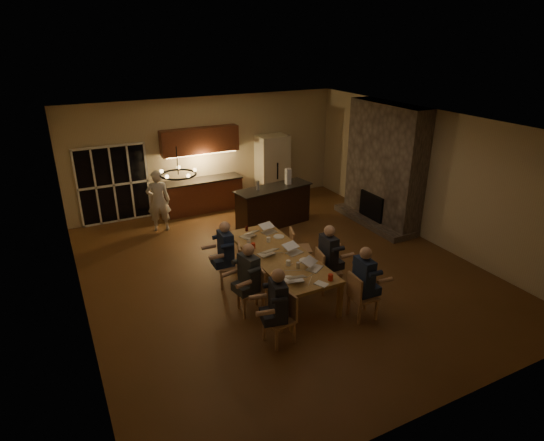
{
  "coord_description": "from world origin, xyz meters",
  "views": [
    {
      "loc": [
        -4.14,
        -7.75,
        4.85
      ],
      "look_at": [
        -0.06,
        0.3,
        1.08
      ],
      "focal_mm": 30.0,
      "sensor_mm": 36.0,
      "label": 1
    }
  ],
  "objects_px": {
    "person_right_near": "(363,282)",
    "laptop_c": "(266,249)",
    "person_right_mid": "(328,257)",
    "plate_far": "(279,237)",
    "bar_bottle": "(258,185)",
    "person_left_far": "(226,253)",
    "standing_person": "(158,201)",
    "refrigerator": "(272,168)",
    "chair_left_near": "(279,319)",
    "laptop_e": "(248,232)",
    "chair_left_mid": "(251,291)",
    "person_left_mid": "(249,278)",
    "can_silver": "(298,265)",
    "bar_island": "(273,206)",
    "plate_near": "(306,261)",
    "laptop_d": "(294,248)",
    "redcup_mid": "(253,246)",
    "chair_right_far": "(301,248)",
    "can_cola": "(247,228)",
    "person_left_near": "(278,307)",
    "chandelier": "(178,174)",
    "mug_back": "(249,240)",
    "laptop_a": "(294,275)",
    "plate_left": "(288,279)",
    "mug_front": "(288,263)",
    "laptop_b": "(315,263)",
    "redcup_near": "(331,277)",
    "dining_table": "(279,270)",
    "chair_right_mid": "(329,270)",
    "chair_left_far": "(230,265)",
    "bar_blender": "(288,176)",
    "laptop_f": "(269,228)",
    "chair_right_near": "(363,296)"
  },
  "relations": [
    {
      "from": "person_left_near",
      "to": "mug_front",
      "type": "distance_m",
      "value": 1.33
    },
    {
      "from": "dining_table",
      "to": "can_silver",
      "type": "relative_size",
      "value": 24.88
    },
    {
      "from": "chair_left_mid",
      "to": "can_cola",
      "type": "distance_m",
      "value": 2.06
    },
    {
      "from": "laptop_d",
      "to": "person_left_far",
      "type": "bearing_deg",
      "value": 133.88
    },
    {
      "from": "laptop_d",
      "to": "standing_person",
      "type": "bearing_deg",
      "value": 98.44
    },
    {
      "from": "laptop_e",
      "to": "laptop_f",
      "type": "relative_size",
      "value": 1.0
    },
    {
      "from": "person_left_mid",
      "to": "chandelier",
      "type": "height_order",
      "value": "chandelier"
    },
    {
      "from": "bar_island",
      "to": "chair_left_near",
      "type": "relative_size",
      "value": 2.37
    },
    {
      "from": "chair_left_near",
      "to": "can_silver",
      "type": "bearing_deg",
      "value": 127.63
    },
    {
      "from": "redcup_near",
      "to": "plate_left",
      "type": "bearing_deg",
      "value": 151.62
    },
    {
      "from": "person_right_mid",
      "to": "standing_person",
      "type": "relative_size",
      "value": 0.84
    },
    {
      "from": "bar_island",
      "to": "chandelier",
      "type": "relative_size",
      "value": 3.65
    },
    {
      "from": "standing_person",
      "to": "refrigerator",
      "type": "bearing_deg",
      "value": -153.29
    },
    {
      "from": "chandelier",
      "to": "plate_near",
      "type": "height_order",
      "value": "chandelier"
    },
    {
      "from": "bar_island",
      "to": "laptop_c",
      "type": "height_order",
      "value": "bar_island"
    },
    {
      "from": "plate_near",
      "to": "bar_bottle",
      "type": "distance_m",
      "value": 3.47
    },
    {
      "from": "laptop_a",
      "to": "plate_left",
      "type": "bearing_deg",
      "value": -24.53
    },
    {
      "from": "person_left_near",
      "to": "chandelier",
      "type": "xyz_separation_m",
      "value": [
        -1.13,
        1.27,
        2.06
      ]
    },
    {
      "from": "chair_right_mid",
      "to": "laptop_e",
      "type": "bearing_deg",
      "value": 43.76
    },
    {
      "from": "chair_right_far",
      "to": "person_right_near",
      "type": "height_order",
      "value": "person_right_near"
    },
    {
      "from": "chair_left_mid",
      "to": "chandelier",
      "type": "distance_m",
      "value": 2.56
    },
    {
      "from": "chair_left_mid",
      "to": "mug_back",
      "type": "height_order",
      "value": "chair_left_mid"
    },
    {
      "from": "chair_left_near",
      "to": "chair_right_near",
      "type": "height_order",
      "value": "same"
    },
    {
      "from": "person_left_far",
      "to": "chandelier",
      "type": "bearing_deg",
      "value": -47.79
    },
    {
      "from": "redcup_near",
      "to": "can_silver",
      "type": "bearing_deg",
      "value": 114.5
    },
    {
      "from": "chair_left_near",
      "to": "chair_right_mid",
      "type": "bearing_deg",
      "value": 113.39
    },
    {
      "from": "person_right_near",
      "to": "plate_far",
      "type": "relative_size",
      "value": 5.89
    },
    {
      "from": "redcup_mid",
      "to": "chair_left_mid",
      "type": "bearing_deg",
      "value": -117.43
    },
    {
      "from": "chandelier",
      "to": "redcup_near",
      "type": "relative_size",
      "value": 4.82
    },
    {
      "from": "chair_left_near",
      "to": "standing_person",
      "type": "relative_size",
      "value": 0.54
    },
    {
      "from": "person_right_near",
      "to": "laptop_c",
      "type": "xyz_separation_m",
      "value": [
        -1.12,
        1.67,
        0.17
      ]
    },
    {
      "from": "chair_left_near",
      "to": "laptop_e",
      "type": "bearing_deg",
      "value": 158.56
    },
    {
      "from": "dining_table",
      "to": "can_cola",
      "type": "bearing_deg",
      "value": 95.26
    },
    {
      "from": "laptop_d",
      "to": "redcup_mid",
      "type": "bearing_deg",
      "value": 124.83
    },
    {
      "from": "chair_left_mid",
      "to": "plate_left",
      "type": "xyz_separation_m",
      "value": [
        0.56,
        -0.42,
        0.31
      ]
    },
    {
      "from": "bar_island",
      "to": "plate_near",
      "type": "distance_m",
      "value": 3.57
    },
    {
      "from": "person_right_mid",
      "to": "plate_far",
      "type": "xyz_separation_m",
      "value": [
        -0.49,
        1.19,
        0.07
      ]
    },
    {
      "from": "bar_island",
      "to": "person_right_mid",
      "type": "bearing_deg",
      "value": -107.04
    },
    {
      "from": "dining_table",
      "to": "bar_bottle",
      "type": "distance_m",
      "value": 3.13
    },
    {
      "from": "chair_left_mid",
      "to": "person_left_mid",
      "type": "relative_size",
      "value": 0.64
    },
    {
      "from": "bar_island",
      "to": "person_left_far",
      "type": "bearing_deg",
      "value": -143.18
    },
    {
      "from": "chair_left_far",
      "to": "standing_person",
      "type": "relative_size",
      "value": 0.54
    },
    {
      "from": "chair_left_mid",
      "to": "standing_person",
      "type": "height_order",
      "value": "standing_person"
    },
    {
      "from": "chair_left_mid",
      "to": "person_left_far",
      "type": "xyz_separation_m",
      "value": [
        -0.01,
        1.18,
        0.24
      ]
    },
    {
      "from": "laptop_e",
      "to": "laptop_b",
      "type": "bearing_deg",
      "value": 87.44
    },
    {
      "from": "redcup_mid",
      "to": "bar_blender",
      "type": "xyz_separation_m",
      "value": [
        2.18,
        2.51,
        0.48
      ]
    },
    {
      "from": "laptop_c",
      "to": "person_left_near",
      "type": "bearing_deg",
      "value": 59.17
    },
    {
      "from": "chair_right_far",
      "to": "person_left_mid",
      "type": "distance_m",
      "value": 2.04
    },
    {
      "from": "mug_front",
      "to": "mug_back",
      "type": "xyz_separation_m",
      "value": [
        -0.26,
        1.25,
        0.0
      ]
    },
    {
      "from": "bar_bottle",
      "to": "person_left_far",
      "type": "bearing_deg",
      "value": -128.33
    }
  ]
}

